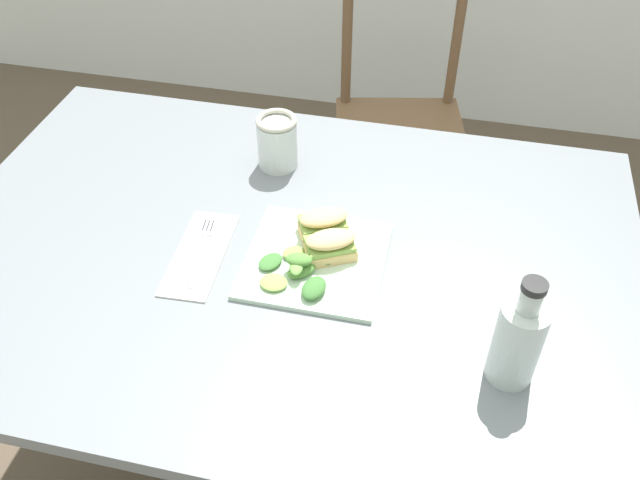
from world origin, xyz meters
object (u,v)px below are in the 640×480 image
sandwich_half_back (323,223)px  sandwich_half_front (330,245)px  dining_table (284,290)px  bottle_cold_brew (516,344)px  mason_jar_iced_tea (277,144)px  chair_wooden_far (400,124)px  fork_on_napkin (202,246)px  plate_lunch (315,260)px

sandwich_half_back → sandwich_half_front: bearing=-65.2°
sandwich_half_front → dining_table: bearing=175.3°
sandwich_half_back → bottle_cold_brew: bottle_cold_brew is taller
dining_table → mason_jar_iced_tea: mason_jar_iced_tea is taller
dining_table → bottle_cold_brew: bearing=-24.9°
sandwich_half_back → bottle_cold_brew: 0.43m
sandwich_half_back → mason_jar_iced_tea: size_ratio=0.91×
mason_jar_iced_tea → chair_wooden_far: bearing=73.4°
dining_table → fork_on_napkin: 0.19m
sandwich_half_back → mason_jar_iced_tea: (-0.15, 0.21, 0.02)m
bottle_cold_brew → sandwich_half_back: bearing=145.3°
sandwich_half_front → mason_jar_iced_tea: mason_jar_iced_tea is taller
chair_wooden_far → mason_jar_iced_tea: size_ratio=7.30×
sandwich_half_back → fork_on_napkin: sandwich_half_back is taller
sandwich_half_front → chair_wooden_far: bearing=88.4°
plate_lunch → mason_jar_iced_tea: (-0.15, 0.28, 0.05)m
sandwich_half_front → sandwich_half_back: same height
chair_wooden_far → bottle_cold_brew: 1.23m
bottle_cold_brew → chair_wooden_far: bearing=105.0°
chair_wooden_far → dining_table: bearing=-97.4°
dining_table → plate_lunch: 0.14m
dining_table → sandwich_half_front: 0.18m
dining_table → chair_wooden_far: 0.96m
dining_table → chair_wooden_far: bearing=82.6°
dining_table → mason_jar_iced_tea: size_ratio=11.38×
plate_lunch → mason_jar_iced_tea: bearing=117.8°
sandwich_half_back → bottle_cold_brew: bearing=-34.7°
sandwich_half_back → mason_jar_iced_tea: 0.26m
plate_lunch → sandwich_half_back: bearing=89.7°
dining_table → fork_on_napkin: bearing=-168.1°
plate_lunch → mason_jar_iced_tea: 0.32m
sandwich_half_front → sandwich_half_back: bearing=114.8°
plate_lunch → bottle_cold_brew: size_ratio=1.23×
plate_lunch → mason_jar_iced_tea: mason_jar_iced_tea is taller
chair_wooden_far → plate_lunch: 1.00m
chair_wooden_far → sandwich_half_back: 0.95m
chair_wooden_far → bottle_cold_brew: size_ratio=4.20×
bottle_cold_brew → dining_table: bearing=155.1°
sandwich_half_back → bottle_cold_brew: (0.36, -0.25, 0.03)m
chair_wooden_far → plate_lunch: (-0.05, -0.95, 0.30)m
chair_wooden_far → fork_on_napkin: size_ratio=4.68×
bottle_cold_brew → mason_jar_iced_tea: bearing=137.7°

